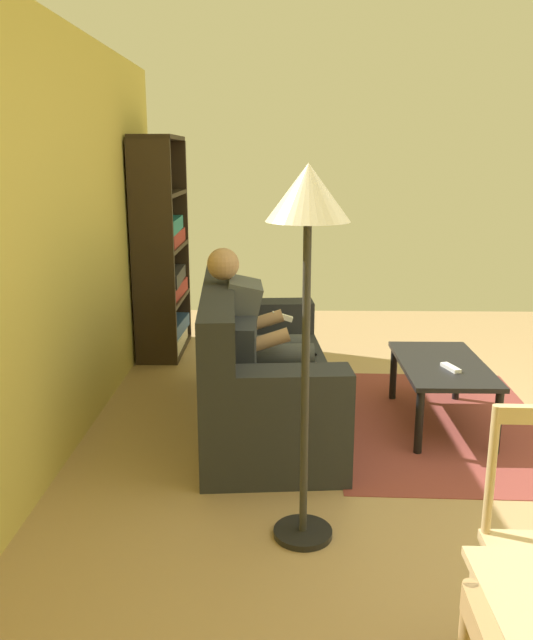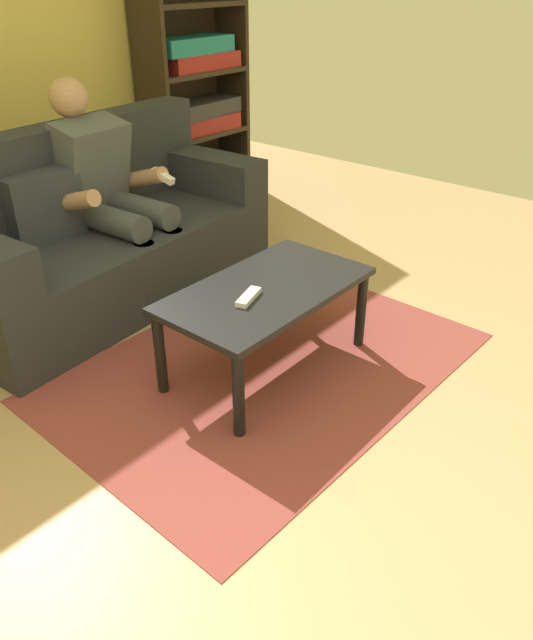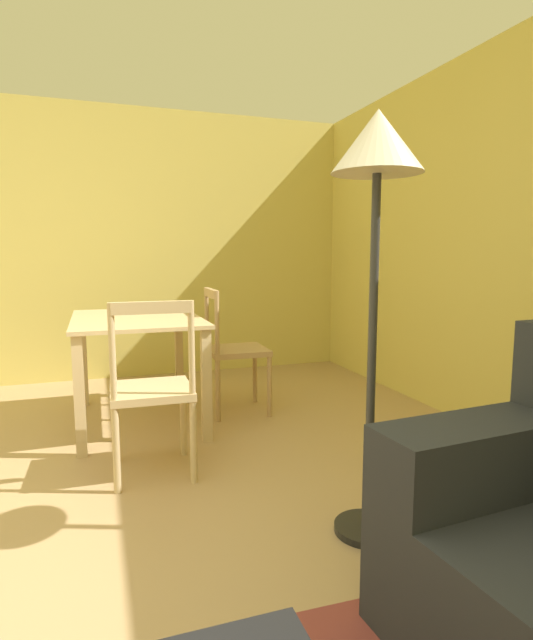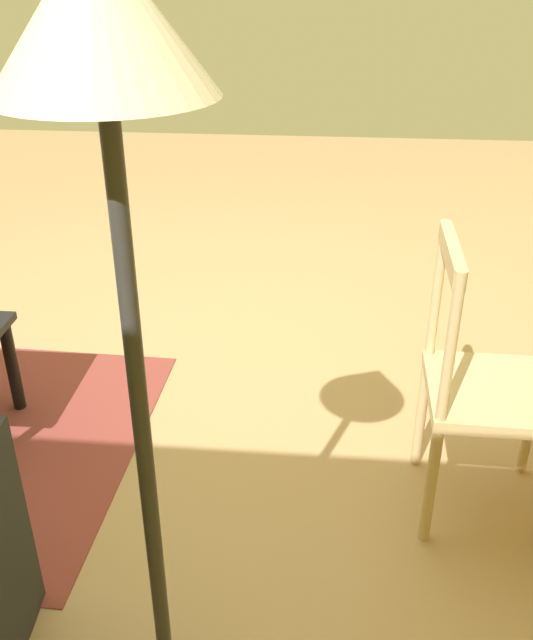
% 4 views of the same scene
% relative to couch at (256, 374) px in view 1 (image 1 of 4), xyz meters
% --- Properties ---
extents(couch, '(1.97, 0.96, 0.94)m').
position_rel_couch_xyz_m(couch, '(0.00, 0.00, 0.00)').
color(couch, '#282B30').
rests_on(couch, ground_plane).
extents(person_lounging, '(0.61, 0.90, 1.18)m').
position_rel_couch_xyz_m(person_lounging, '(0.08, -0.00, 0.26)').
color(person_lounging, '#4C5156').
rests_on(person_lounging, ground_plane).
extents(coffee_table, '(0.99, 0.55, 0.43)m').
position_rel_couch_xyz_m(coffee_table, '(-0.00, -1.23, 0.03)').
color(coffee_table, black).
rests_on(coffee_table, ground_plane).
extents(tv_remote, '(0.18, 0.10, 0.02)m').
position_rel_couch_xyz_m(tv_remote, '(-0.14, -1.25, 0.10)').
color(tv_remote, white).
rests_on(tv_remote, coffee_table).
extents(bookshelf, '(0.91, 0.36, 1.92)m').
position_rel_couch_xyz_m(bookshelf, '(1.66, 0.91, 0.44)').
color(bookshelf, '#2D2319').
rests_on(bookshelf, ground_plane).
extents(area_rug, '(2.04, 1.46, 0.01)m').
position_rel_couch_xyz_m(area_rug, '(-0.00, -1.23, -0.34)').
color(area_rug, brown).
rests_on(area_rug, ground_plane).
extents(floor_lamp, '(0.36, 0.36, 1.72)m').
position_rel_couch_xyz_m(floor_lamp, '(-1.35, -0.27, 1.11)').
color(floor_lamp, black).
rests_on(floor_lamp, ground_plane).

